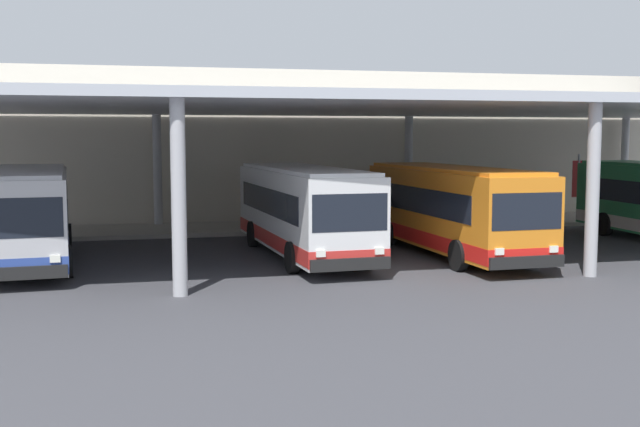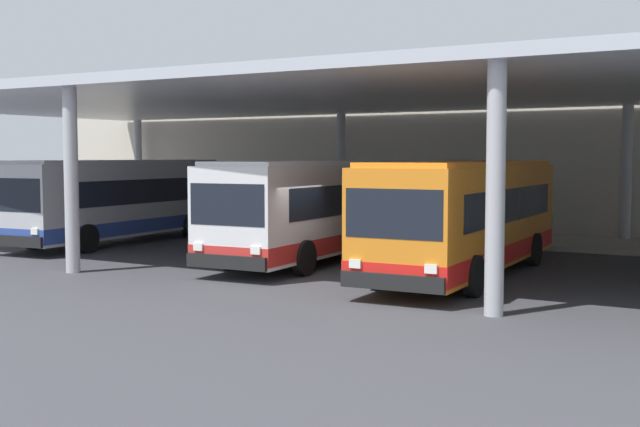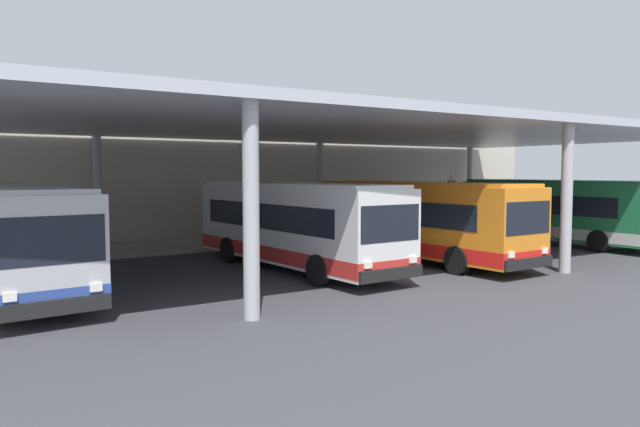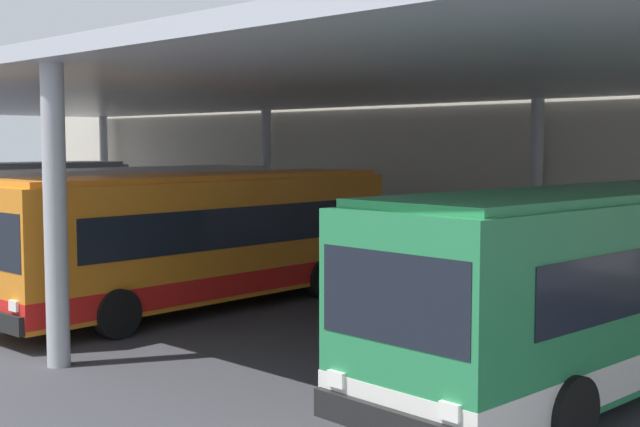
{
  "view_description": "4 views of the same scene",
  "coord_description": "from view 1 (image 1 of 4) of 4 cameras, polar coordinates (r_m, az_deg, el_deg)",
  "views": [
    {
      "loc": [
        -7.39,
        -23.24,
        4.24
      ],
      "look_at": [
        -0.41,
        5.28,
        1.33
      ],
      "focal_mm": 43.58,
      "sensor_mm": 36.0,
      "label": 1
    },
    {
      "loc": [
        11.25,
        -18.5,
        3.31
      ],
      "look_at": [
        -2.36,
        5.0,
        1.36
      ],
      "focal_mm": 44.75,
      "sensor_mm": 36.0,
      "label": 2
    },
    {
      "loc": [
        -12.47,
        -15.27,
        3.57
      ],
      "look_at": [
        -0.32,
        3.49,
        2.0
      ],
      "focal_mm": 33.27,
      "sensor_mm": 36.0,
      "label": 3
    },
    {
      "loc": [
        19.65,
        -9.74,
        3.87
      ],
      "look_at": [
        4.92,
        5.29,
        2.15
      ],
      "focal_mm": 47.78,
      "sensor_mm": 36.0,
      "label": 4
    }
  ],
  "objects": [
    {
      "name": "bus_second_bay",
      "position": [
        27.42,
        -1.27,
        0.25
      ],
      "size": [
        3.07,
        10.64,
        3.17
      ],
      "color": "white",
      "rests_on": "ground"
    },
    {
      "name": "ground_plane",
      "position": [
        24.75,
        3.85,
        -4.21
      ],
      "size": [
        200.0,
        200.0,
        0.0
      ],
      "primitive_type": "plane",
      "color": "#3D3D42"
    },
    {
      "name": "platform_kerb",
      "position": [
        36.0,
        -1.81,
        -0.96
      ],
      "size": [
        42.0,
        4.5,
        0.18
      ],
      "primitive_type": "cube",
      "color": "#A39E93",
      "rests_on": "ground"
    },
    {
      "name": "canopy_shelter",
      "position": [
        29.7,
        0.68,
        7.73
      ],
      "size": [
        40.0,
        17.0,
        5.55
      ],
      "color": "silver",
      "rests_on": "ground"
    },
    {
      "name": "station_building_facade",
      "position": [
        38.95,
        -2.82,
        4.95
      ],
      "size": [
        48.0,
        1.6,
        7.51
      ],
      "primitive_type": "cube",
      "color": "beige",
      "rests_on": "ground"
    },
    {
      "name": "trash_bin",
      "position": [
        35.8,
        -2.62,
        -0.06
      ],
      "size": [
        0.52,
        0.52,
        0.98
      ],
      "color": "#33383D",
      "rests_on": "platform_kerb"
    },
    {
      "name": "bus_nearest_bay",
      "position": [
        27.67,
        -20.64,
        -0.06
      ],
      "size": [
        3.28,
        10.68,
        3.17
      ],
      "color": "#B7B7BC",
      "rests_on": "ground"
    },
    {
      "name": "banner_sign",
      "position": [
        40.46,
        18.44,
        2.17
      ],
      "size": [
        0.7,
        0.12,
        3.2
      ],
      "color": "#B2B2B7",
      "rests_on": "platform_kerb"
    },
    {
      "name": "bus_middle_bay",
      "position": [
        28.21,
        9.56,
        0.33
      ],
      "size": [
        2.98,
        10.61,
        3.17
      ],
      "color": "orange",
      "rests_on": "ground"
    },
    {
      "name": "bench_waiting",
      "position": [
        36.71,
        2.59,
        0.06
      ],
      "size": [
        1.8,
        0.45,
        0.92
      ],
      "color": "#383D47",
      "rests_on": "platform_kerb"
    }
  ]
}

